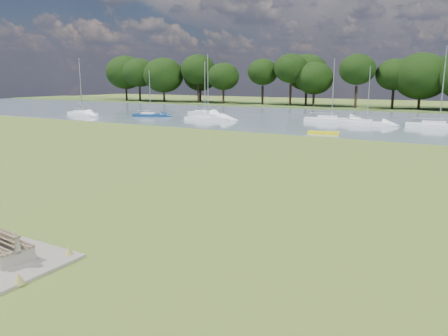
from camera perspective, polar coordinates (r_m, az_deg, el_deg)
The scene contains 14 objects.
ground at distance 26.55m, azimuth -0.80°, elevation -1.47°, with size 220.00×220.00×0.00m, color olive.
river at distance 65.85m, azimuth 18.33°, elevation 5.81°, with size 220.00×40.00×0.10m, color gray.
far_bank at distance 95.34m, azimuth 22.09°, elevation 7.17°, with size 220.00×20.00×0.40m, color #4C6626.
concrete_pad at distance 16.68m, azimuth -26.67°, elevation -10.63°, with size 4.20×3.20×0.10m, color gray.
bench_pair at distance 16.52m, azimuth -26.82°, elevation -9.10°, with size 2.07×1.37×1.05m.
kayak at distance 48.70m, azimuth 12.83°, elevation 4.50°, with size 3.33×0.78×0.33m, color yellow.
tree_line at distance 91.55m, azimuth 20.64°, elevation 11.47°, with size 138.50×9.64×11.66m.
sailboat_0 at distance 62.93m, azimuth 13.80°, elevation 6.32°, with size 7.73×3.63×8.63m.
sailboat_1 at distance 59.32m, azimuth 26.21°, elevation 5.14°, with size 7.74×2.70×9.72m.
sailboat_4 at distance 71.27m, azimuth -2.53°, elevation 7.23°, with size 7.58×4.79×8.61m.
sailboat_5 at distance 75.39m, azimuth -18.05°, elevation 6.90°, with size 7.09×3.58×9.16m.
sailboat_6 at distance 59.71m, azimuth 18.09°, elevation 5.74°, with size 6.07×1.88×7.47m.
sailboat_7 at distance 63.60m, azimuth -2.16°, elevation 6.66°, with size 7.01×3.14×9.37m.
sailboat_9 at distance 70.64m, azimuth -9.62°, elevation 6.95°, with size 5.65×3.41×7.16m.
Camera 1 is at (13.23, -22.22, 6.02)m, focal length 35.00 mm.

